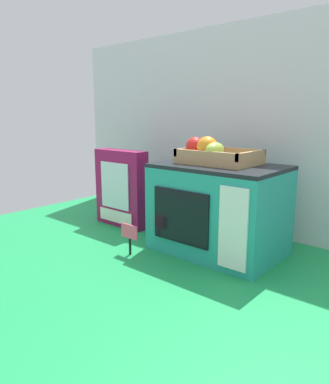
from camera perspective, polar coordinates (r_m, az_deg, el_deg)
ground_plane at (r=1.27m, az=3.54°, el=-8.08°), size 1.70×1.70×0.00m
display_back_panel at (r=1.42m, az=10.52°, el=9.69°), size 1.61×0.03×0.77m
toy_microwave at (r=1.17m, az=8.54°, el=-2.66°), size 0.39×0.28×0.29m
food_groups_crate at (r=1.16m, az=7.72°, el=6.05°), size 0.24×0.17×0.09m
cookie_set_box at (r=1.44m, az=-6.94°, el=0.58°), size 0.24×0.07×0.30m
price_sign at (r=1.15m, az=-5.59°, el=-6.77°), size 0.07×0.01×0.10m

